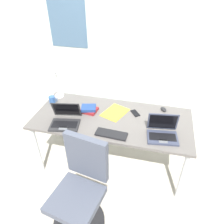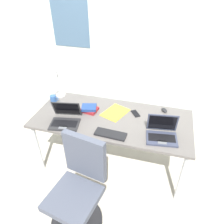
{
  "view_description": "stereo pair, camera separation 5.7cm",
  "coord_description": "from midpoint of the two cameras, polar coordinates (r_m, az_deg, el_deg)",
  "views": [
    {
      "loc": [
        0.46,
        -1.89,
        2.18
      ],
      "look_at": [
        0.0,
        0.0,
        0.82
      ],
      "focal_mm": 33.69,
      "sensor_mm": 36.0,
      "label": 1
    },
    {
      "loc": [
        0.51,
        -1.88,
        2.18
      ],
      "look_at": [
        0.0,
        0.0,
        0.82
      ],
      "focal_mm": 33.69,
      "sensor_mm": 36.0,
      "label": 2
    }
  ],
  "objects": [
    {
      "name": "ground_plane",
      "position": [
        2.92,
        -0.57,
        -13.3
      ],
      "size": [
        12.0,
        12.0,
        0.0
      ],
      "primitive_type": "plane",
      "color": "#B7AD9E"
    },
    {
      "name": "wall_back",
      "position": [
        3.15,
        4.39,
        18.65
      ],
      "size": [
        6.0,
        0.13,
        2.6
      ],
      "color": "#B2BCB7",
      "rests_on": "ground_plane"
    },
    {
      "name": "desk",
      "position": [
        2.45,
        -0.66,
        -2.62
      ],
      "size": [
        1.8,
        0.8,
        0.74
      ],
      "color": "#595451",
      "rests_on": "ground_plane"
    },
    {
      "name": "desk_lamp",
      "position": [
        2.8,
        -15.46,
        7.33
      ],
      "size": [
        0.12,
        0.18,
        0.4
      ],
      "color": "white",
      "rests_on": "desk"
    },
    {
      "name": "laptop_center",
      "position": [
        2.37,
        -13.24,
        -2.17
      ],
      "size": [
        0.36,
        0.34,
        0.22
      ],
      "color": "#232326",
      "rests_on": "desk"
    },
    {
      "name": "laptop_back_right",
      "position": [
        2.2,
        12.82,
        -5.47
      ],
      "size": [
        0.34,
        0.28,
        0.23
      ],
      "color": "#33384C",
      "rests_on": "desk"
    },
    {
      "name": "external_keyboard",
      "position": [
        2.18,
        -0.93,
        -6.02
      ],
      "size": [
        0.34,
        0.14,
        0.02
      ],
      "primitive_type": "cube",
      "rotation": [
        0.0,
        0.0,
        -0.05
      ],
      "color": "black",
      "rests_on": "desk"
    },
    {
      "name": "computer_mouse",
      "position": [
        2.6,
        13.22,
        0.73
      ],
      "size": [
        0.1,
        0.11,
        0.03
      ],
      "primitive_type": "ellipsoid",
      "rotation": [
        0.0,
        0.0,
        0.53
      ],
      "color": "black",
      "rests_on": "desk"
    },
    {
      "name": "cell_phone",
      "position": [
        2.5,
        5.67,
        -0.3
      ],
      "size": [
        0.13,
        0.15,
        0.01
      ],
      "primitive_type": "cube",
      "rotation": [
        0.0,
        0.0,
        0.61
      ],
      "color": "black",
      "rests_on": "desk"
    },
    {
      "name": "book_stack",
      "position": [
        2.52,
        -6.93,
        0.79
      ],
      "size": [
        0.21,
        0.19,
        0.07
      ],
      "color": "maroon",
      "rests_on": "desk"
    },
    {
      "name": "paper_folder_center",
      "position": [
        2.5,
        0.18,
        -0.11
      ],
      "size": [
        0.33,
        0.37,
        0.01
      ],
      "primitive_type": "cube",
      "rotation": [
        0.0,
        0.0,
        -0.38
      ],
      "color": "gold",
      "rests_on": "desk"
    },
    {
      "name": "coffee_mug",
      "position": [
        2.78,
        -16.5,
        3.24
      ],
      "size": [
        0.11,
        0.08,
        0.09
      ],
      "color": "#2D518C",
      "rests_on": "desk"
    },
    {
      "name": "office_chair",
      "position": [
        2.17,
        -9.4,
        -20.98
      ],
      "size": [
        0.52,
        0.57,
        0.97
      ],
      "color": "black",
      "rests_on": "ground_plane"
    }
  ]
}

